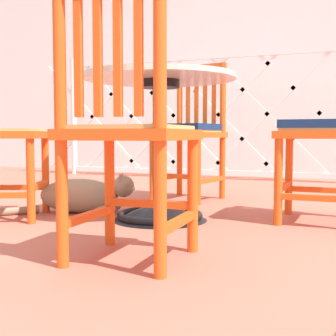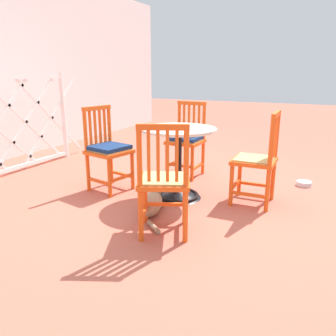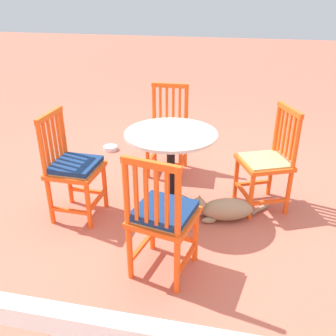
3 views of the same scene
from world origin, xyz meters
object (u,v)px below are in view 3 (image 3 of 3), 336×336
tabby_cat (223,209)px  pet_water_bowl (110,148)px  cafe_table (171,181)px  orange_chair_facing_out (267,162)px  orange_chair_near_fence (162,217)px  orange_chair_at_corner (73,168)px  orange_chair_tucked_in (168,133)px

tabby_cat → pet_water_bowl: size_ratio=3.94×
cafe_table → orange_chair_facing_out: (-0.80, -0.24, 0.15)m
orange_chair_facing_out → tabby_cat: size_ratio=1.36×
orange_chair_facing_out → tabby_cat: (0.33, 0.29, -0.34)m
orange_chair_near_fence → orange_chair_facing_out: (-0.70, -1.03, -0.01)m
orange_chair_at_corner → orange_chair_near_fence: (-0.88, 0.55, 0.00)m
tabby_cat → pet_water_bowl: bearing=-39.9°
cafe_table → tabby_cat: size_ratio=1.14×
cafe_table → orange_chair_tucked_in: orange_chair_tucked_in is taller
orange_chair_tucked_in → tabby_cat: orange_chair_tucked_in is taller
orange_chair_at_corner → pet_water_bowl: size_ratio=5.36×
tabby_cat → orange_chair_facing_out: bearing=-138.6°
orange_chair_tucked_in → pet_water_bowl: size_ratio=5.36×
orange_chair_at_corner → orange_chair_tucked_in: bearing=-120.5°
orange_chair_near_fence → orange_chair_tucked_in: bearing=-79.4°
orange_chair_near_fence → orange_chair_facing_out: 1.24m
orange_chair_tucked_in → pet_water_bowl: (0.79, -0.40, -0.41)m
cafe_table → tabby_cat: bearing=172.9°
orange_chair_near_fence → orange_chair_at_corner: bearing=-32.0°
tabby_cat → orange_chair_near_fence: bearing=63.5°
orange_chair_tucked_in → tabby_cat: 1.09m
orange_chair_facing_out → pet_water_bowl: (1.78, -0.91, -0.41)m
orange_chair_at_corner → orange_chair_tucked_in: size_ratio=1.00×
pet_water_bowl → orange_chair_tucked_in: bearing=153.4°
cafe_table → pet_water_bowl: 1.53m
orange_chair_near_fence → orange_chair_facing_out: bearing=-124.2°
orange_chair_near_fence → tabby_cat: bearing=-116.5°
orange_chair_at_corner → pet_water_bowl: orange_chair_at_corner is taller
orange_chair_at_corner → tabby_cat: (-1.24, -0.18, -0.35)m
orange_chair_near_fence → pet_water_bowl: orange_chair_near_fence is taller
orange_chair_tucked_in → tabby_cat: (-0.65, 0.81, -0.34)m
orange_chair_at_corner → orange_chair_facing_out: size_ratio=1.00×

